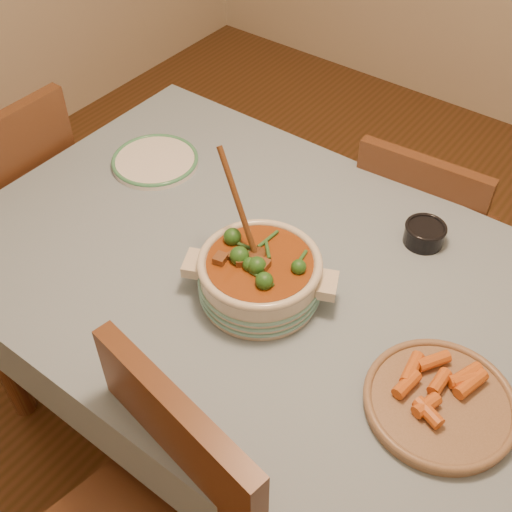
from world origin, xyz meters
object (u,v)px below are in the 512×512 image
(condiment_bowl, at_px, (425,233))
(fried_plate, at_px, (440,401))
(chair_far, at_px, (418,234))
(white_plate, at_px, (155,161))
(chair_left, at_px, (10,211))
(dining_table, at_px, (275,302))
(stew_casserole, at_px, (260,274))

(condiment_bowl, distance_m, fried_plate, 0.50)
(fried_plate, xyz_separation_m, chair_far, (-0.37, 0.75, -0.29))
(white_plate, height_order, condiment_bowl, condiment_bowl)
(chair_left, bearing_deg, fried_plate, 90.35)
(fried_plate, bearing_deg, dining_table, 168.99)
(white_plate, relative_size, chair_far, 0.34)
(fried_plate, height_order, chair_left, chair_left)
(condiment_bowl, distance_m, chair_left, 1.34)
(chair_far, relative_size, chair_left, 0.91)
(chair_far, bearing_deg, dining_table, 75.35)
(white_plate, relative_size, chair_left, 0.31)
(stew_casserole, height_order, chair_left, stew_casserole)
(stew_casserole, xyz_separation_m, chair_far, (0.12, 0.72, -0.35))
(stew_casserole, relative_size, chair_left, 0.40)
(condiment_bowl, height_order, chair_left, chair_left)
(white_plate, height_order, chair_left, chair_left)
(white_plate, relative_size, fried_plate, 0.88)
(dining_table, relative_size, fried_plate, 5.15)
(white_plate, xyz_separation_m, fried_plate, (1.05, -0.26, 0.01))
(dining_table, distance_m, stew_casserole, 0.18)
(stew_casserole, xyz_separation_m, condiment_bowl, (0.23, 0.41, -0.04))
(condiment_bowl, distance_m, chair_far, 0.45)
(chair_far, bearing_deg, fried_plate, 111.99)
(condiment_bowl, bearing_deg, chair_left, -159.83)
(white_plate, height_order, chair_far, chair_far)
(white_plate, xyz_separation_m, condiment_bowl, (0.80, 0.18, 0.02))
(dining_table, height_order, white_plate, white_plate)
(condiment_bowl, xyz_separation_m, chair_left, (-1.23, -0.45, -0.26))
(condiment_bowl, relative_size, chair_far, 0.14)
(chair_left, bearing_deg, stew_casserole, 92.21)
(stew_casserole, xyz_separation_m, white_plate, (-0.57, 0.23, -0.06))
(dining_table, xyz_separation_m, condiment_bowl, (0.23, 0.34, 0.12))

